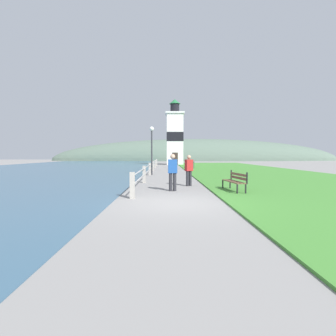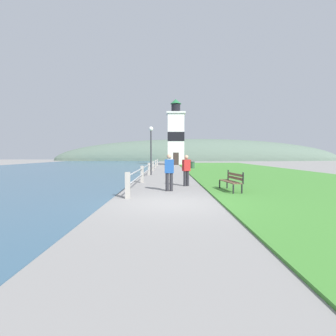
% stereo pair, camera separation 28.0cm
% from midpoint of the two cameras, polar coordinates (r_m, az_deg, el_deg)
% --- Properties ---
extents(ground_plane, '(160.00, 160.00, 0.00)m').
position_cam_midpoint_polar(ground_plane, '(9.10, 0.81, -7.68)').
color(ground_plane, gray).
extents(grass_verge, '(12.00, 51.20, 0.06)m').
position_cam_midpoint_polar(grass_verge, '(27.24, 16.36, -0.64)').
color(grass_verge, '#428433').
rests_on(grass_verge, ground_plane).
extents(water_strip, '(24.00, 81.92, 0.01)m').
position_cam_midpoint_polar(water_strip, '(29.59, -28.83, -0.65)').
color(water_strip, '#385B75').
rests_on(water_strip, ground_plane).
extents(seawall_railing, '(0.18, 28.19, 1.01)m').
position_cam_midpoint_polar(seawall_railing, '(24.01, -3.93, 0.35)').
color(seawall_railing, '#A8A399').
rests_on(seawall_railing, ground_plane).
extents(park_bench_near, '(0.70, 1.82, 0.94)m').
position_cam_midpoint_polar(park_bench_near, '(12.08, 13.82, -2.55)').
color(park_bench_near, brown).
rests_on(park_bench_near, ground_plane).
extents(park_bench_midway, '(0.71, 2.01, 0.94)m').
position_cam_midpoint_polar(park_bench_midway, '(33.08, 4.35, 0.97)').
color(park_bench_midway, brown).
rests_on(park_bench_midway, ground_plane).
extents(lighthouse, '(3.06, 3.06, 10.75)m').
position_cam_midpoint_polar(lighthouse, '(43.48, 1.30, 6.99)').
color(lighthouse, white).
rests_on(lighthouse, ground_plane).
extents(person_strolling, '(0.42, 0.24, 1.70)m').
position_cam_midpoint_polar(person_strolling, '(12.00, 0.35, -0.67)').
color(person_strolling, '#28282D').
rests_on(person_strolling, ground_plane).
extents(person_by_railing, '(0.46, 0.39, 1.65)m').
position_cam_midpoint_polar(person_by_railing, '(13.96, 4.00, -0.27)').
color(person_by_railing, '#28282D').
rests_on(person_by_railing, ground_plane).
extents(trash_bin, '(0.54, 0.54, 0.84)m').
position_cam_midpoint_polar(trash_bin, '(31.00, 5.03, 0.62)').
color(trash_bin, '#2D5138').
rests_on(trash_bin, ground_plane).
extents(lamp_post, '(0.36, 0.36, 3.96)m').
position_cam_midpoint_polar(lamp_post, '(21.56, -3.93, 5.76)').
color(lamp_post, '#333338').
rests_on(lamp_post, ground_plane).
extents(distant_hillside, '(80.00, 16.00, 12.00)m').
position_cam_midpoint_polar(distant_hillside, '(73.56, 5.84, 1.63)').
color(distant_hillside, '#566B5B').
rests_on(distant_hillside, ground_plane).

